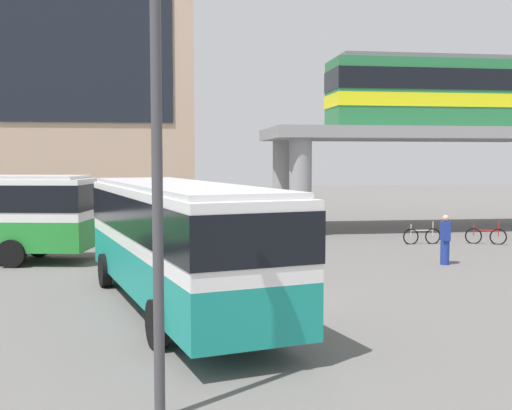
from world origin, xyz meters
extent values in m
plane|color=#605E5B|center=(0.00, 10.00, 0.00)|extent=(120.00, 120.00, 0.00)
cylinder|color=gray|center=(4.43, 13.10, 2.43)|extent=(1.10, 1.10, 4.85)
cylinder|color=gray|center=(4.43, 17.97, 2.43)|extent=(1.10, 1.10, 4.85)
cube|color=#26723F|center=(16.23, 15.53, 7.25)|extent=(19.26, 2.90, 3.60)
cube|color=yellow|center=(16.23, 15.53, 6.89)|extent=(19.32, 2.96, 0.70)
cube|color=black|center=(16.23, 15.53, 7.97)|extent=(19.32, 2.96, 1.10)
cube|color=slate|center=(16.23, 15.53, 9.17)|extent=(18.49, 2.61, 0.24)
cube|color=teal|center=(-1.79, -0.96, 1.05)|extent=(5.18, 11.28, 1.10)
cube|color=white|center=(-1.79, -0.96, 2.35)|extent=(5.18, 11.28, 1.50)
cube|color=black|center=(-1.79, -0.96, 2.43)|extent=(5.23, 11.32, 0.96)
cube|color=silver|center=(-1.79, -0.96, 3.16)|extent=(4.92, 10.71, 0.12)
cylinder|color=black|center=(-3.88, 2.14, 0.50)|extent=(0.52, 1.04, 1.00)
cylinder|color=black|center=(-1.46, 2.76, 0.50)|extent=(0.52, 1.04, 1.00)
cylinder|color=black|center=(-2.23, -4.25, 0.50)|extent=(0.52, 1.04, 1.00)
cylinder|color=black|center=(0.19, -3.63, 0.50)|extent=(0.52, 1.04, 1.00)
cylinder|color=black|center=(-7.48, 5.97, 0.50)|extent=(1.03, 0.46, 1.00)
cylinder|color=black|center=(-7.02, 8.43, 0.50)|extent=(1.03, 0.46, 1.00)
torus|color=black|center=(9.85, 9.81, 0.34)|extent=(0.74, 0.08, 0.74)
torus|color=black|center=(8.80, 9.78, 0.34)|extent=(0.74, 0.08, 0.74)
cylinder|color=silver|center=(9.33, 9.80, 0.62)|extent=(1.05, 0.08, 0.05)
cylinder|color=silver|center=(8.80, 9.78, 0.64)|extent=(0.04, 0.04, 0.55)
cylinder|color=silver|center=(9.85, 9.81, 0.69)|extent=(0.04, 0.04, 0.65)
torus|color=black|center=(12.66, 9.18, 0.34)|extent=(0.70, 0.36, 0.74)
torus|color=black|center=(11.71, 9.62, 0.34)|extent=(0.70, 0.36, 0.74)
cylinder|color=#B21E1E|center=(12.19, 9.40, 0.62)|extent=(0.98, 0.48, 0.05)
cylinder|color=#B21E1E|center=(11.71, 9.62, 0.64)|extent=(0.04, 0.04, 0.55)
cylinder|color=#B21E1E|center=(12.66, 9.18, 0.69)|extent=(0.04, 0.04, 0.65)
cylinder|color=navy|center=(7.95, 4.45, 0.44)|extent=(0.32, 0.32, 0.88)
cube|color=navy|center=(7.95, 4.45, 1.23)|extent=(0.29, 0.42, 0.70)
sphere|color=tan|center=(7.95, 4.45, 1.69)|extent=(0.24, 0.24, 0.24)
cylinder|color=#3F3F44|center=(-2.12, -7.79, 3.14)|extent=(0.16, 0.16, 6.27)
camera|label=1|loc=(-1.96, -16.85, 3.83)|focal=43.85mm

